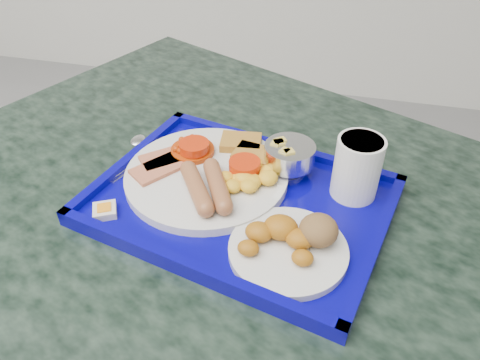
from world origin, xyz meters
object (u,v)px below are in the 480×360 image
object	(u,v)px
fruit_bowl	(289,155)
juice_cup	(357,166)
table	(261,300)
tray	(240,202)
main_plate	(211,172)
bread_plate	(292,242)

from	to	relation	value
fruit_bowl	juice_cup	world-z (taller)	juice_cup
table	fruit_bowl	xyz separation A→B (m)	(0.02, 0.11, 0.27)
tray	main_plate	bearing A→B (deg)	146.72
bread_plate	fruit_bowl	xyz separation A→B (m)	(-0.03, 0.18, 0.02)
table	tray	size ratio (longest dim) A/B	2.96
table	juice_cup	size ratio (longest dim) A/B	15.00
tray	fruit_bowl	xyz separation A→B (m)	(0.06, 0.09, 0.05)
table	main_plate	bearing A→B (deg)	151.18
tray	bread_plate	world-z (taller)	bread_plate
tray	main_plate	size ratio (longest dim) A/B	1.91
table	bread_plate	world-z (taller)	bread_plate
table	tray	world-z (taller)	tray
bread_plate	main_plate	bearing A→B (deg)	140.27
main_plate	table	bearing A→B (deg)	-28.82
table	bread_plate	size ratio (longest dim) A/B	9.14
tray	fruit_bowl	size ratio (longest dim) A/B	6.11
juice_cup	tray	bearing A→B (deg)	-161.35
fruit_bowl	tray	bearing A→B (deg)	-126.68
tray	bread_plate	distance (m)	0.14
main_plate	tray	bearing A→B (deg)	-33.28
table	tray	bearing A→B (deg)	157.75
tray	bread_plate	xyz separation A→B (m)	(0.10, -0.09, 0.02)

